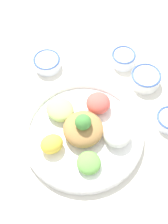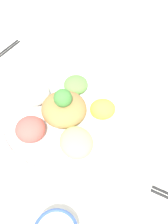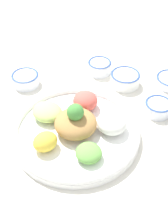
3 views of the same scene
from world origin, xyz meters
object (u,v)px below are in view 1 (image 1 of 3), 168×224
sauce_bowl_dark (47,62)px  rice_bowl_blue (123,58)px  salad_platter (84,132)px  sauce_bowl_red (146,78)px

sauce_bowl_dark → rice_bowl_blue: bearing=95.1°
salad_platter → sauce_bowl_red: 0.29m
salad_platter → rice_bowl_blue: (-0.29, 0.13, -0.00)m
rice_bowl_blue → sauce_bowl_red: bearing=40.3°
salad_platter → sauce_bowl_dark: bearing=-153.1°
sauce_bowl_red → rice_bowl_blue: 0.11m
salad_platter → sauce_bowl_red: salad_platter is taller
salad_platter → rice_bowl_blue: size_ratio=4.42×
sauce_bowl_red → sauce_bowl_dark: size_ratio=1.08×
sauce_bowl_red → rice_bowl_blue: bearing=-139.7°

